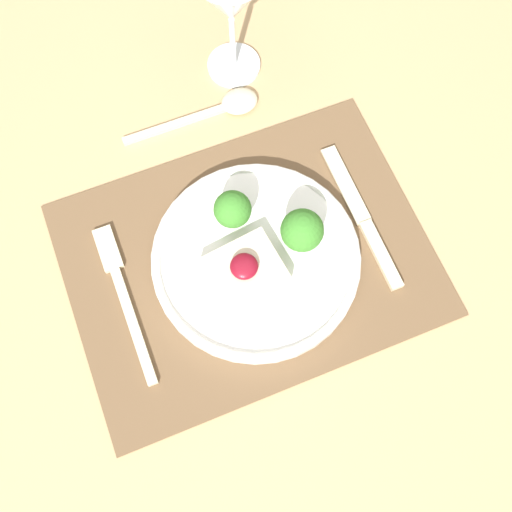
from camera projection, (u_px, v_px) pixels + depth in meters
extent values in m
plane|color=#4C4742|center=(252.00, 364.00, 1.45)|extent=(8.00, 8.00, 0.00)
cube|color=tan|center=(248.00, 263.00, 0.77)|extent=(1.46, 1.12, 0.03)
cylinder|color=tan|center=(442.00, 29.00, 1.36)|extent=(0.06, 0.06, 0.72)
cube|color=brown|center=(248.00, 259.00, 0.75)|extent=(0.45, 0.33, 0.00)
cylinder|color=white|center=(256.00, 259.00, 0.74)|extent=(0.26, 0.26, 0.02)
torus|color=white|center=(256.00, 257.00, 0.73)|extent=(0.26, 0.26, 0.01)
cube|color=beige|center=(244.00, 271.00, 0.72)|extent=(0.10, 0.08, 0.02)
ellipsoid|color=maroon|center=(244.00, 266.00, 0.70)|extent=(0.03, 0.03, 0.01)
cylinder|color=#84B256|center=(235.00, 217.00, 0.74)|extent=(0.01, 0.01, 0.02)
sphere|color=#387A28|center=(234.00, 209.00, 0.72)|extent=(0.05, 0.05, 0.05)
cylinder|color=#84B256|center=(301.00, 239.00, 0.73)|extent=(0.01, 0.01, 0.02)
sphere|color=#387A28|center=(302.00, 230.00, 0.71)|extent=(0.05, 0.05, 0.05)
cube|color=beige|center=(134.00, 325.00, 0.72)|extent=(0.01, 0.15, 0.01)
cube|color=beige|center=(108.00, 249.00, 0.75)|extent=(0.02, 0.06, 0.01)
cube|color=beige|center=(381.00, 255.00, 0.75)|extent=(0.02, 0.09, 0.01)
cube|color=beige|center=(346.00, 184.00, 0.78)|extent=(0.02, 0.12, 0.00)
cube|color=beige|center=(175.00, 125.00, 0.82)|extent=(0.15, 0.01, 0.01)
ellipsoid|color=beige|center=(240.00, 101.00, 0.82)|extent=(0.05, 0.04, 0.01)
cylinder|color=white|center=(234.00, 65.00, 0.85)|extent=(0.08, 0.08, 0.01)
cylinder|color=white|center=(233.00, 43.00, 0.81)|extent=(0.01, 0.01, 0.09)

